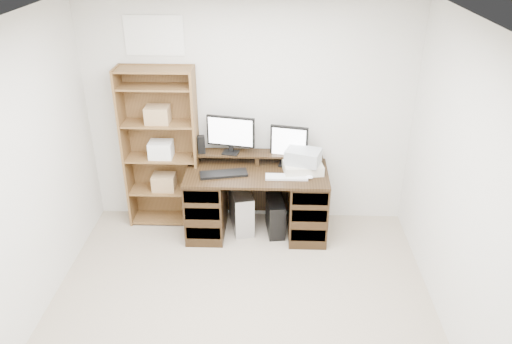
# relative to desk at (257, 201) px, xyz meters

# --- Properties ---
(room) EXTENTS (3.54, 4.04, 2.54)m
(room) POSITION_rel_desk_xyz_m (-0.10, -1.64, 0.86)
(room) COLOR tan
(room) RESTS_ON ground
(desk) EXTENTS (1.50, 0.70, 0.75)m
(desk) POSITION_rel_desk_xyz_m (0.00, 0.00, 0.00)
(desk) COLOR black
(desk) RESTS_ON ground
(riser_shelf) EXTENTS (1.40, 0.22, 0.12)m
(riser_shelf) POSITION_rel_desk_xyz_m (0.00, 0.21, 0.45)
(riser_shelf) COLOR black
(riser_shelf) RESTS_ON desk
(monitor_wide) EXTENTS (0.52, 0.17, 0.41)m
(monitor_wide) POSITION_rel_desk_xyz_m (-0.28, 0.20, 0.71)
(monitor_wide) COLOR black
(monitor_wide) RESTS_ON riser_shelf
(monitor_small) EXTENTS (0.40, 0.18, 0.44)m
(monitor_small) POSITION_rel_desk_xyz_m (0.34, 0.18, 0.60)
(monitor_small) COLOR black
(monitor_small) RESTS_ON desk
(speaker) EXTENTS (0.09, 0.09, 0.19)m
(speaker) POSITION_rel_desk_xyz_m (-0.60, 0.18, 0.58)
(speaker) COLOR black
(speaker) RESTS_ON riser_shelf
(keyboard_black) EXTENTS (0.51, 0.26, 0.03)m
(keyboard_black) POSITION_rel_desk_xyz_m (-0.34, -0.10, 0.37)
(keyboard_black) COLOR black
(keyboard_black) RESTS_ON desk
(keyboard_white) EXTENTS (0.43, 0.13, 0.02)m
(keyboard_white) POSITION_rel_desk_xyz_m (0.31, -0.14, 0.37)
(keyboard_white) COLOR silver
(keyboard_white) RESTS_ON desk
(mouse) EXTENTS (0.09, 0.06, 0.03)m
(mouse) POSITION_rel_desk_xyz_m (0.55, -0.15, 0.38)
(mouse) COLOR white
(mouse) RESTS_ON desk
(printer) EXTENTS (0.44, 0.35, 0.10)m
(printer) POSITION_rel_desk_xyz_m (0.48, 0.01, 0.41)
(printer) COLOR beige
(printer) RESTS_ON desk
(basket) EXTENTS (0.41, 0.34, 0.15)m
(basket) POSITION_rel_desk_xyz_m (0.48, 0.01, 0.53)
(basket) COLOR #A3AAAE
(basket) RESTS_ON printer
(tower_silver) EXTENTS (0.31, 0.50, 0.47)m
(tower_silver) POSITION_rel_desk_xyz_m (-0.17, 0.06, -0.16)
(tower_silver) COLOR #B3B6BA
(tower_silver) RESTS_ON ground
(tower_black) EXTENTS (0.22, 0.42, 0.40)m
(tower_black) POSITION_rel_desk_xyz_m (0.21, -0.00, -0.19)
(tower_black) COLOR black
(tower_black) RESTS_ON ground
(bookshelf) EXTENTS (0.80, 0.30, 1.80)m
(bookshelf) POSITION_rel_desk_xyz_m (-1.04, 0.21, 0.53)
(bookshelf) COLOR brown
(bookshelf) RESTS_ON ground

